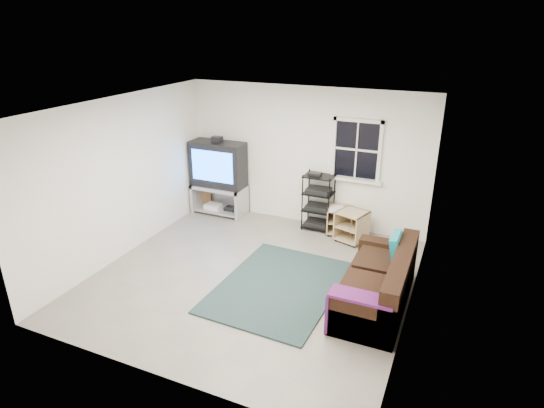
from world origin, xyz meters
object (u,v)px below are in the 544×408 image
at_px(tv_unit, 219,172).
at_px(av_rack, 318,205).
at_px(side_table_right, 339,218).
at_px(sofa, 378,285).
at_px(side_table_left, 353,225).

distance_m(tv_unit, av_rack, 2.10).
distance_m(tv_unit, side_table_right, 2.54).
distance_m(side_table_right, sofa, 2.32).
xyz_separation_m(tv_unit, av_rack, (2.06, 0.07, -0.40)).
relative_size(av_rack, side_table_right, 1.97).
bearing_deg(sofa, side_table_left, 114.17).
xyz_separation_m(tv_unit, sofa, (3.60, -1.97, -0.57)).
distance_m(av_rack, side_table_right, 0.46).
bearing_deg(av_rack, tv_unit, -177.94).
bearing_deg(av_rack, sofa, -52.92).
bearing_deg(side_table_right, av_rack, 178.98).
height_order(tv_unit, sofa, tv_unit).
relative_size(side_table_left, side_table_right, 1.07).
xyz_separation_m(av_rack, side_table_right, (0.42, -0.01, -0.18)).
relative_size(tv_unit, av_rack, 1.46).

